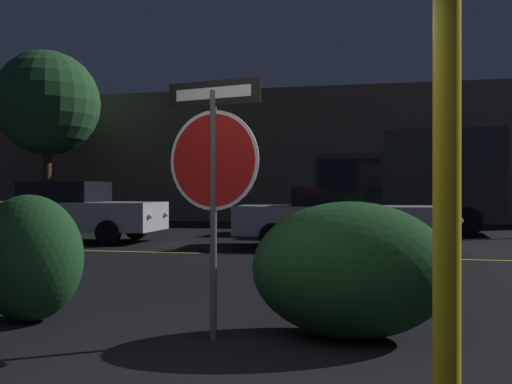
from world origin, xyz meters
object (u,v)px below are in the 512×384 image
object	(u,v)px
hedge_bush_2	(350,270)
passing_car_1	(69,212)
tree_0	(47,103)
yellow_pole_right	(447,122)
hedge_bush_1	(29,258)
stop_sign	(213,159)
passing_car_2	(342,217)
delivery_truck	(407,180)

from	to	relation	value
hedge_bush_2	passing_car_1	xyz separation A→B (m)	(-7.58, 8.31, 0.16)
hedge_bush_2	tree_0	bearing A→B (deg)	129.50
yellow_pole_right	hedge_bush_2	bearing A→B (deg)	108.77
yellow_pole_right	hedge_bush_1	distance (m)	4.31
hedge_bush_1	passing_car_1	world-z (taller)	passing_car_1
hedge_bush_1	hedge_bush_2	world-z (taller)	hedge_bush_1
stop_sign	tree_0	distance (m)	19.59
passing_car_1	tree_0	distance (m)	9.45
passing_car_1	tree_0	size ratio (longest dim) A/B	0.71
hedge_bush_1	hedge_bush_2	bearing A→B (deg)	0.35
passing_car_2	delivery_truck	bearing A→B (deg)	157.87
yellow_pole_right	passing_car_1	xyz separation A→B (m)	(-8.19, 10.11, -0.92)
stop_sign	delivery_truck	xyz separation A→B (m)	(2.31, 13.35, 0.06)
yellow_pole_right	hedge_bush_2	xyz separation A→B (m)	(-0.61, 1.80, -1.08)
yellow_pole_right	delivery_truck	size ratio (longest dim) A/B	0.60
hedge_bush_1	delivery_truck	world-z (taller)	delivery_truck
stop_sign	hedge_bush_1	distance (m)	2.24
passing_car_2	passing_car_1	bearing A→B (deg)	-94.79
stop_sign	passing_car_1	distance (m)	10.79
passing_car_1	passing_car_2	xyz separation A→B (m)	(7.02, -0.21, -0.05)
yellow_pole_right	hedge_bush_2	world-z (taller)	yellow_pole_right
passing_car_2	tree_0	distance (m)	14.57
passing_car_2	stop_sign	bearing A→B (deg)	-7.18
stop_sign	passing_car_2	xyz separation A→B (m)	(0.61, 8.43, -0.87)
stop_sign	hedge_bush_1	size ratio (longest dim) A/B	1.79
hedge_bush_2	passing_car_1	distance (m)	11.24
passing_car_2	tree_0	world-z (taller)	tree_0
yellow_pole_right	passing_car_1	world-z (taller)	yellow_pole_right
passing_car_1	passing_car_2	size ratio (longest dim) A/B	0.96
stop_sign	passing_car_1	world-z (taller)	stop_sign
delivery_truck	hedge_bush_1	bearing A→B (deg)	165.20
tree_0	hedge_bush_2	bearing A→B (deg)	-50.50
hedge_bush_1	tree_0	xyz separation A→B (m)	(-9.40, 15.28, 4.14)
hedge_bush_1	passing_car_1	bearing A→B (deg)	117.86
yellow_pole_right	passing_car_2	size ratio (longest dim) A/B	0.67
yellow_pole_right	passing_car_2	bearing A→B (deg)	96.74
hedge_bush_2	yellow_pole_right	bearing A→B (deg)	-71.23
yellow_pole_right	delivery_truck	world-z (taller)	yellow_pole_right
hedge_bush_1	delivery_truck	distance (m)	13.77
stop_sign	passing_car_1	bearing A→B (deg)	139.33
delivery_truck	tree_0	bearing A→B (deg)	84.25
hedge_bush_2	tree_0	xyz separation A→B (m)	(-12.58, 15.26, 4.17)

